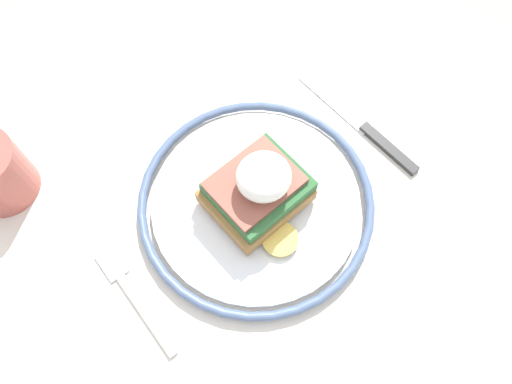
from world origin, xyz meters
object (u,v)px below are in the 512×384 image
(fork, at_px, (133,294))
(knife, at_px, (366,129))
(sandwich, at_px, (258,188))
(plate, at_px, (256,202))

(fork, xyz_separation_m, knife, (0.33, -0.02, 0.00))
(sandwich, relative_size, fork, 0.83)
(fork, relative_size, knife, 0.74)
(fork, distance_m, knife, 0.33)
(sandwich, bearing_deg, plate, 144.28)
(sandwich, relative_size, knife, 0.61)
(plate, bearing_deg, knife, -5.05)
(sandwich, distance_m, fork, 0.17)
(knife, bearing_deg, plate, 174.95)
(sandwich, xyz_separation_m, knife, (0.16, -0.01, -0.04))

